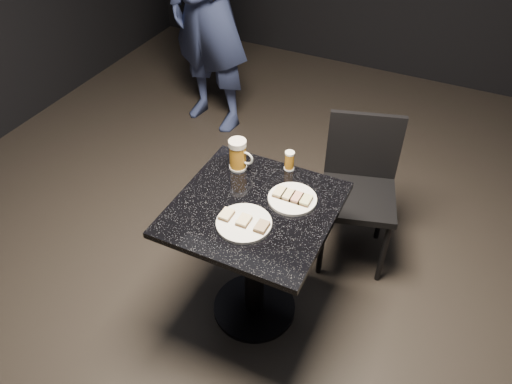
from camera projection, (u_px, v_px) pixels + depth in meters
floor at (254, 308)px, 2.70m from camera, size 6.00×6.00×0.00m
plate_large at (244, 223)px, 2.12m from camera, size 0.24×0.24×0.01m
plate_small at (292, 199)px, 2.24m from camera, size 0.22×0.22×0.01m
patron at (210, 6)px, 3.51m from camera, size 0.75×0.56×1.88m
table at (254, 244)px, 2.37m from camera, size 0.70×0.70×0.75m
beer_mug at (238, 155)px, 2.37m from camera, size 0.13×0.09×0.16m
beer_tumbler at (289, 161)px, 2.39m from camera, size 0.05×0.05×0.10m
chair at (359, 183)px, 2.73m from camera, size 0.49×0.49×0.87m
canapes_on_plate_large at (244, 220)px, 2.11m from camera, size 0.22×0.07×0.02m
canapes_on_plate_small at (293, 196)px, 2.23m from camera, size 0.17×0.07×0.02m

